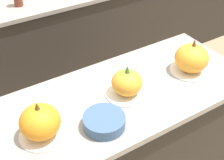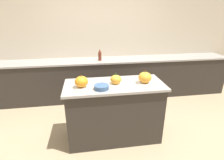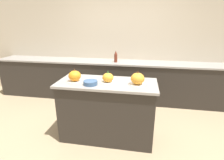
{
  "view_description": "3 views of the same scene",
  "coord_description": "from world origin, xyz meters",
  "px_view_note": "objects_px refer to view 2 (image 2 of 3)",
  "views": [
    {
      "loc": [
        -0.73,
        -1.06,
        2.03
      ],
      "look_at": [
        -0.05,
        0.02,
        1.05
      ],
      "focal_mm": 50.0,
      "sensor_mm": 36.0,
      "label": 1
    },
    {
      "loc": [
        -0.4,
        -2.36,
        1.95
      ],
      "look_at": [
        -0.03,
        0.02,
        1.01
      ],
      "focal_mm": 28.0,
      "sensor_mm": 36.0,
      "label": 2
    },
    {
      "loc": [
        0.5,
        -2.42,
        1.8
      ],
      "look_at": [
        0.08,
        -0.0,
        0.99
      ],
      "focal_mm": 28.0,
      "sensor_mm": 36.0,
      "label": 3
    }
  ],
  "objects_px": {
    "pumpkin_cake_right": "(145,78)",
    "bottle_tall": "(100,55)",
    "mixing_bowl": "(102,87)",
    "pumpkin_cake_left": "(81,82)",
    "pumpkin_cake_center": "(116,80)"
  },
  "relations": [
    {
      "from": "pumpkin_cake_right",
      "to": "bottle_tall",
      "type": "relative_size",
      "value": 0.9
    },
    {
      "from": "mixing_bowl",
      "to": "pumpkin_cake_left",
      "type": "bearing_deg",
      "value": 159.7
    },
    {
      "from": "pumpkin_cake_center",
      "to": "mixing_bowl",
      "type": "height_order",
      "value": "pumpkin_cake_center"
    },
    {
      "from": "pumpkin_cake_left",
      "to": "pumpkin_cake_right",
      "type": "relative_size",
      "value": 0.93
    },
    {
      "from": "bottle_tall",
      "to": "mixing_bowl",
      "type": "distance_m",
      "value": 1.59
    },
    {
      "from": "pumpkin_cake_left",
      "to": "mixing_bowl",
      "type": "height_order",
      "value": "pumpkin_cake_left"
    },
    {
      "from": "pumpkin_cake_left",
      "to": "pumpkin_cake_center",
      "type": "xyz_separation_m",
      "value": [
        0.5,
        0.04,
        -0.01
      ]
    },
    {
      "from": "pumpkin_cake_center",
      "to": "bottle_tall",
      "type": "height_order",
      "value": "bottle_tall"
    },
    {
      "from": "pumpkin_cake_center",
      "to": "bottle_tall",
      "type": "relative_size",
      "value": 0.89
    },
    {
      "from": "pumpkin_cake_center",
      "to": "mixing_bowl",
      "type": "xyz_separation_m",
      "value": [
        -0.23,
        -0.14,
        -0.04
      ]
    },
    {
      "from": "pumpkin_cake_center",
      "to": "pumpkin_cake_right",
      "type": "bearing_deg",
      "value": -3.18
    },
    {
      "from": "pumpkin_cake_center",
      "to": "pumpkin_cake_right",
      "type": "xyz_separation_m",
      "value": [
        0.43,
        -0.02,
        0.02
      ]
    },
    {
      "from": "pumpkin_cake_right",
      "to": "bottle_tall",
      "type": "height_order",
      "value": "bottle_tall"
    },
    {
      "from": "pumpkin_cake_left",
      "to": "pumpkin_cake_right",
      "type": "height_order",
      "value": "pumpkin_cake_right"
    },
    {
      "from": "bottle_tall",
      "to": "mixing_bowl",
      "type": "xyz_separation_m",
      "value": [
        -0.12,
        -1.59,
        -0.08
      ]
    }
  ]
}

